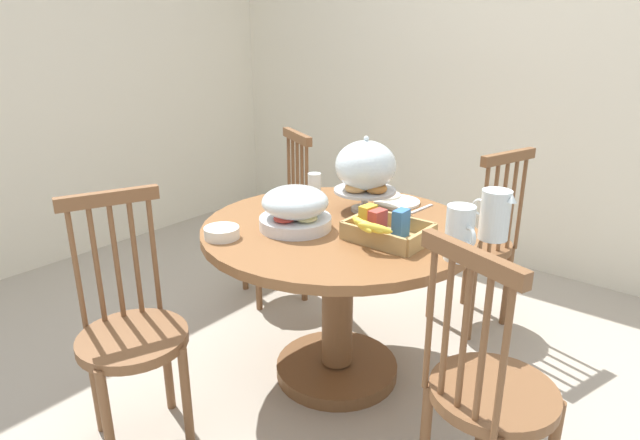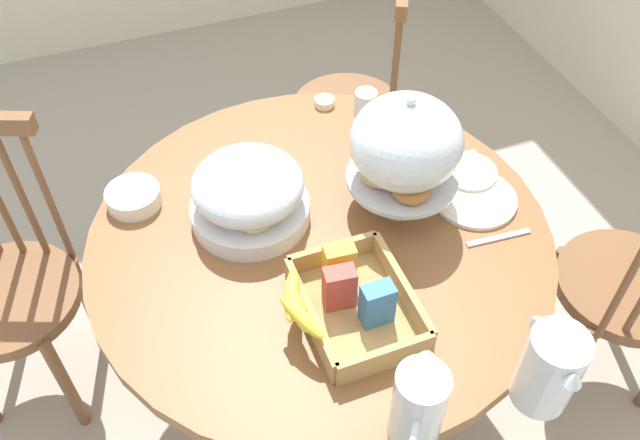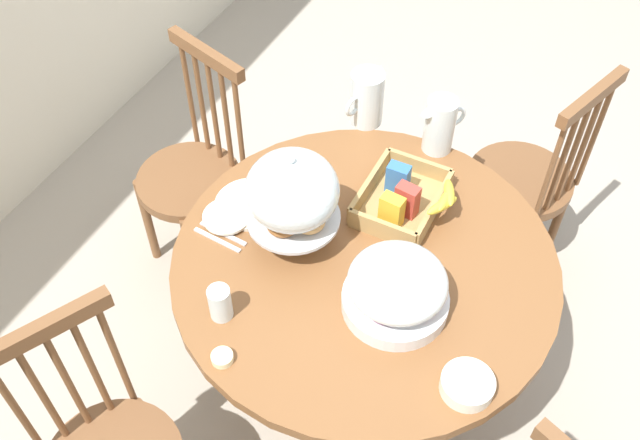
% 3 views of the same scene
% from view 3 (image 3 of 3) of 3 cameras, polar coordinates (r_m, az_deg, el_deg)
% --- Properties ---
extents(ground_plane, '(10.00, 10.00, 0.00)m').
position_cam_3_polar(ground_plane, '(2.84, 4.81, -11.00)').
color(ground_plane, '#A89E8E').
extents(dining_table, '(1.16, 1.16, 0.74)m').
position_cam_3_polar(dining_table, '(2.35, 3.29, -6.44)').
color(dining_table, brown).
rests_on(dining_table, ground_plane).
extents(windsor_chair_by_cabinet, '(0.43, 0.43, 0.97)m').
position_cam_3_polar(windsor_chair_by_cabinet, '(2.88, 15.77, 2.79)').
color(windsor_chair_by_cabinet, brown).
rests_on(windsor_chair_by_cabinet, ground_plane).
extents(windsor_chair_facing_door, '(0.42, 0.42, 0.97)m').
position_cam_3_polar(windsor_chair_facing_door, '(2.84, -9.83, 3.33)').
color(windsor_chair_facing_door, brown).
rests_on(windsor_chair_facing_door, ground_plane).
extents(pastry_stand_with_dome, '(0.28, 0.28, 0.34)m').
position_cam_3_polar(pastry_stand_with_dome, '(2.07, -2.18, 2.07)').
color(pastry_stand_with_dome, silver).
rests_on(pastry_stand_with_dome, dining_table).
extents(fruit_platter_covered, '(0.30, 0.30, 0.18)m').
position_cam_3_polar(fruit_platter_covered, '(2.01, 6.03, -5.34)').
color(fruit_platter_covered, silver).
rests_on(fruit_platter_covered, dining_table).
extents(orange_juice_pitcher, '(0.16, 0.13, 0.20)m').
position_cam_3_polar(orange_juice_pitcher, '(2.46, 9.34, 7.18)').
color(orange_juice_pitcher, silver).
rests_on(orange_juice_pitcher, dining_table).
extents(milk_pitcher, '(0.20, 0.12, 0.20)m').
position_cam_3_polar(milk_pitcher, '(2.54, 3.67, 9.34)').
color(milk_pitcher, silver).
rests_on(milk_pitcher, dining_table).
extents(cereal_basket, '(0.32, 0.30, 0.12)m').
position_cam_3_polar(cereal_basket, '(2.28, 6.70, 1.68)').
color(cereal_basket, tan).
rests_on(cereal_basket, dining_table).
extents(china_plate_large, '(0.22, 0.22, 0.01)m').
position_cam_3_polar(china_plate_large, '(2.31, -5.55, 1.25)').
color(china_plate_large, white).
rests_on(china_plate_large, dining_table).
extents(china_plate_small, '(0.15, 0.15, 0.01)m').
position_cam_3_polar(china_plate_small, '(2.27, -7.32, 0.29)').
color(china_plate_small, white).
rests_on(china_plate_small, china_plate_large).
extents(cereal_bowl, '(0.14, 0.14, 0.04)m').
position_cam_3_polar(cereal_bowl, '(1.95, 11.45, -12.53)').
color(cereal_bowl, white).
rests_on(cereal_bowl, dining_table).
extents(drinking_glass, '(0.06, 0.06, 0.11)m').
position_cam_3_polar(drinking_glass, '(2.02, -7.82, -6.45)').
color(drinking_glass, silver).
rests_on(drinking_glass, dining_table).
extents(butter_dish, '(0.06, 0.06, 0.02)m').
position_cam_3_polar(butter_dish, '(1.98, -7.66, -10.62)').
color(butter_dish, beige).
rests_on(butter_dish, dining_table).
extents(table_knife, '(0.03, 0.17, 0.01)m').
position_cam_3_polar(table_knife, '(2.24, -7.59, -1.06)').
color(table_knife, silver).
rests_on(table_knife, dining_table).
extents(dinner_fork, '(0.03, 0.17, 0.01)m').
position_cam_3_polar(dinner_fork, '(2.23, -8.04, -1.56)').
color(dinner_fork, silver).
rests_on(dinner_fork, dining_table).
extents(soup_spoon, '(0.03, 0.17, 0.01)m').
position_cam_3_polar(soup_spoon, '(2.39, -3.62, 3.32)').
color(soup_spoon, silver).
rests_on(soup_spoon, dining_table).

